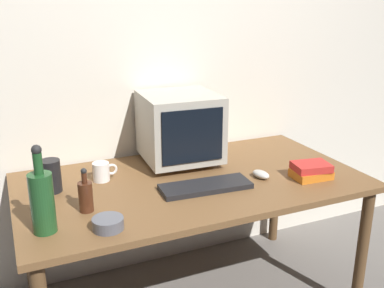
{
  "coord_description": "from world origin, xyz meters",
  "views": [
    {
      "loc": [
        -0.8,
        -1.83,
        1.54
      ],
      "look_at": [
        0.0,
        0.0,
        0.89
      ],
      "focal_mm": 41.75,
      "sensor_mm": 36.0,
      "label": 1
    }
  ],
  "objects_px": {
    "mug": "(102,172)",
    "metal_canister": "(51,176)",
    "keyboard": "(206,186)",
    "bottle_tall": "(42,200)",
    "crt_monitor": "(180,127)",
    "bottle_short": "(86,195)",
    "book_stack": "(311,171)",
    "cd_spindle": "(108,223)",
    "computer_mouse": "(261,174)"
  },
  "relations": [
    {
      "from": "mug",
      "to": "metal_canister",
      "type": "bearing_deg",
      "value": -171.13
    },
    {
      "from": "metal_canister",
      "to": "keyboard",
      "type": "bearing_deg",
      "value": -21.28
    },
    {
      "from": "metal_canister",
      "to": "bottle_tall",
      "type": "bearing_deg",
      "value": -100.99
    },
    {
      "from": "crt_monitor",
      "to": "keyboard",
      "type": "relative_size",
      "value": 0.96
    },
    {
      "from": "bottle_short",
      "to": "bottle_tall",
      "type": "bearing_deg",
      "value": -148.56
    },
    {
      "from": "book_stack",
      "to": "cd_spindle",
      "type": "relative_size",
      "value": 1.59
    },
    {
      "from": "computer_mouse",
      "to": "metal_canister",
      "type": "relative_size",
      "value": 0.67
    },
    {
      "from": "bottle_tall",
      "to": "mug",
      "type": "bearing_deg",
      "value": 52.64
    },
    {
      "from": "book_stack",
      "to": "cd_spindle",
      "type": "height_order",
      "value": "book_stack"
    },
    {
      "from": "computer_mouse",
      "to": "bottle_short",
      "type": "xyz_separation_m",
      "value": [
        -0.85,
        -0.02,
        0.05
      ]
    },
    {
      "from": "keyboard",
      "to": "cd_spindle",
      "type": "bearing_deg",
      "value": -155.57
    },
    {
      "from": "bottle_tall",
      "to": "bottle_short",
      "type": "relative_size",
      "value": 1.82
    },
    {
      "from": "book_stack",
      "to": "metal_canister",
      "type": "xyz_separation_m",
      "value": [
        -1.17,
        0.34,
        0.04
      ]
    },
    {
      "from": "bottle_tall",
      "to": "book_stack",
      "type": "distance_m",
      "value": 1.25
    },
    {
      "from": "crt_monitor",
      "to": "mug",
      "type": "distance_m",
      "value": 0.47
    },
    {
      "from": "crt_monitor",
      "to": "metal_canister",
      "type": "xyz_separation_m",
      "value": [
        -0.67,
        -0.12,
        -0.12
      ]
    },
    {
      "from": "bottle_tall",
      "to": "metal_canister",
      "type": "height_order",
      "value": "bottle_tall"
    },
    {
      "from": "mug",
      "to": "metal_canister",
      "type": "height_order",
      "value": "metal_canister"
    },
    {
      "from": "keyboard",
      "to": "bottle_tall",
      "type": "height_order",
      "value": "bottle_tall"
    },
    {
      "from": "crt_monitor",
      "to": "computer_mouse",
      "type": "xyz_separation_m",
      "value": [
        0.28,
        -0.36,
        -0.17
      ]
    },
    {
      "from": "computer_mouse",
      "to": "bottle_tall",
      "type": "distance_m",
      "value": 1.04
    },
    {
      "from": "bottle_short",
      "to": "metal_canister",
      "type": "relative_size",
      "value": 1.26
    },
    {
      "from": "book_stack",
      "to": "mug",
      "type": "bearing_deg",
      "value": 158.06
    },
    {
      "from": "keyboard",
      "to": "crt_monitor",
      "type": "bearing_deg",
      "value": 89.96
    },
    {
      "from": "book_stack",
      "to": "bottle_tall",
      "type": "bearing_deg",
      "value": -178.86
    },
    {
      "from": "cd_spindle",
      "to": "bottle_short",
      "type": "bearing_deg",
      "value": 103.83
    },
    {
      "from": "computer_mouse",
      "to": "mug",
      "type": "bearing_deg",
      "value": 148.24
    },
    {
      "from": "crt_monitor",
      "to": "bottle_tall",
      "type": "relative_size",
      "value": 1.18
    },
    {
      "from": "keyboard",
      "to": "metal_canister",
      "type": "xyz_separation_m",
      "value": [
        -0.65,
        0.25,
        0.06
      ]
    },
    {
      "from": "bottle_short",
      "to": "book_stack",
      "type": "relative_size",
      "value": 0.99
    },
    {
      "from": "book_stack",
      "to": "cd_spindle",
      "type": "bearing_deg",
      "value": -174.37
    },
    {
      "from": "book_stack",
      "to": "metal_canister",
      "type": "relative_size",
      "value": 1.27
    },
    {
      "from": "computer_mouse",
      "to": "cd_spindle",
      "type": "height_order",
      "value": "cd_spindle"
    },
    {
      "from": "cd_spindle",
      "to": "metal_canister",
      "type": "xyz_separation_m",
      "value": [
        -0.15,
        0.44,
        0.05
      ]
    },
    {
      "from": "bottle_short",
      "to": "metal_canister",
      "type": "distance_m",
      "value": 0.28
    },
    {
      "from": "crt_monitor",
      "to": "computer_mouse",
      "type": "distance_m",
      "value": 0.49
    },
    {
      "from": "cd_spindle",
      "to": "metal_canister",
      "type": "distance_m",
      "value": 0.47
    },
    {
      "from": "computer_mouse",
      "to": "keyboard",
      "type": "bearing_deg",
      "value": 171.52
    },
    {
      "from": "metal_canister",
      "to": "computer_mouse",
      "type": "bearing_deg",
      "value": -14.28
    },
    {
      "from": "keyboard",
      "to": "computer_mouse",
      "type": "relative_size",
      "value": 4.2
    },
    {
      "from": "book_stack",
      "to": "computer_mouse",
      "type": "bearing_deg",
      "value": 156.08
    },
    {
      "from": "bottle_tall",
      "to": "cd_spindle",
      "type": "distance_m",
      "value": 0.26
    },
    {
      "from": "bottle_short",
      "to": "cd_spindle",
      "type": "height_order",
      "value": "bottle_short"
    },
    {
      "from": "keyboard",
      "to": "mug",
      "type": "distance_m",
      "value": 0.51
    },
    {
      "from": "cd_spindle",
      "to": "mug",
      "type": "bearing_deg",
      "value": 79.74
    },
    {
      "from": "keyboard",
      "to": "metal_canister",
      "type": "relative_size",
      "value": 2.8
    },
    {
      "from": "bottle_short",
      "to": "metal_canister",
      "type": "height_order",
      "value": "bottle_short"
    },
    {
      "from": "keyboard",
      "to": "cd_spindle",
      "type": "height_order",
      "value": "cd_spindle"
    },
    {
      "from": "computer_mouse",
      "to": "mug",
      "type": "distance_m",
      "value": 0.77
    },
    {
      "from": "computer_mouse",
      "to": "metal_canister",
      "type": "xyz_separation_m",
      "value": [
        -0.95,
        0.24,
        0.06
      ]
    }
  ]
}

